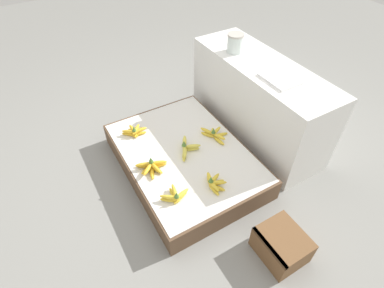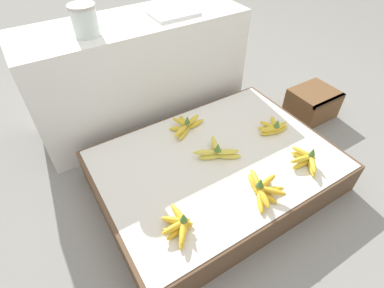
{
  "view_description": "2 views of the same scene",
  "coord_description": "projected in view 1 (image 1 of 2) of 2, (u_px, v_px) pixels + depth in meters",
  "views": [
    {
      "loc": [
        1.5,
        -0.81,
        1.9
      ],
      "look_at": [
        0.01,
        0.07,
        0.25
      ],
      "focal_mm": 28.0,
      "sensor_mm": 36.0,
      "label": 1
    },
    {
      "loc": [
        -0.72,
        -0.9,
        1.37
      ],
      "look_at": [
        -0.08,
        0.13,
        0.25
      ],
      "focal_mm": 28.0,
      "sensor_mm": 36.0,
      "label": 2
    }
  ],
  "objects": [
    {
      "name": "banana_bunch_front_left",
      "position": [
        135.0,
        132.0,
        2.53
      ],
      "size": [
        0.15,
        0.21,
        0.1
      ],
      "color": "gold",
      "rests_on": "display_platform"
    },
    {
      "name": "foam_tray_white",
      "position": [
        280.0,
        79.0,
        2.21
      ],
      "size": [
        0.28,
        0.21,
        0.02
      ],
      "color": "white",
      "rests_on": "back_vendor_table"
    },
    {
      "name": "banana_bunch_middle_midright",
      "position": [
        214.0,
        183.0,
        2.13
      ],
      "size": [
        0.2,
        0.13,
        0.11
      ],
      "color": "gold",
      "rests_on": "display_platform"
    },
    {
      "name": "banana_bunch_front_midright",
      "position": [
        175.0,
        196.0,
        2.05
      ],
      "size": [
        0.15,
        0.21,
        0.1
      ],
      "color": "gold",
      "rests_on": "display_platform"
    },
    {
      "name": "back_vendor_table",
      "position": [
        257.0,
        101.0,
        2.64
      ],
      "size": [
        1.39,
        0.47,
        0.71
      ],
      "color": "white",
      "rests_on": "ground_plane"
    },
    {
      "name": "ground_plane",
      "position": [
        185.0,
        167.0,
        2.54
      ],
      "size": [
        10.0,
        10.0,
        0.0
      ],
      "primitive_type": "plane",
      "color": "gray"
    },
    {
      "name": "wooden_crate",
      "position": [
        281.0,
        245.0,
        1.93
      ],
      "size": [
        0.31,
        0.27,
        0.2
      ],
      "color": "brown",
      "rests_on": "ground_plane"
    },
    {
      "name": "banana_bunch_middle_midleft",
      "position": [
        187.0,
        148.0,
        2.38
      ],
      "size": [
        0.24,
        0.21,
        0.11
      ],
      "color": "#DBCC4C",
      "rests_on": "display_platform"
    },
    {
      "name": "display_platform",
      "position": [
        184.0,
        159.0,
        2.48
      ],
      "size": [
        1.29,
        0.93,
        0.2
      ],
      "color": "brown",
      "rests_on": "ground_plane"
    },
    {
      "name": "banana_bunch_back_midleft",
      "position": [
        214.0,
        134.0,
        2.51
      ],
      "size": [
        0.26,
        0.21,
        0.11
      ],
      "color": "gold",
      "rests_on": "display_platform"
    },
    {
      "name": "banana_bunch_front_midleft",
      "position": [
        152.0,
        167.0,
        2.24
      ],
      "size": [
        0.21,
        0.23,
        0.11
      ],
      "color": "gold",
      "rests_on": "display_platform"
    },
    {
      "name": "glass_jar",
      "position": [
        235.0,
        43.0,
        2.48
      ],
      "size": [
        0.14,
        0.14,
        0.16
      ],
      "color": "silver",
      "rests_on": "back_vendor_table"
    }
  ]
}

